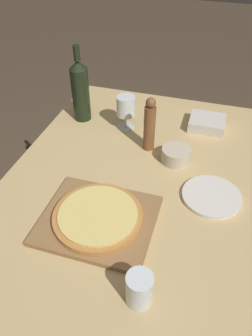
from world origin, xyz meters
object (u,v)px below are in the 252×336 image
wine_bottle (80,90)px  pepper_mill (149,125)px  wine_glass (126,107)px  small_bowl (176,155)px  pizza (98,216)px

wine_bottle → pepper_mill: size_ratio=1.47×
pepper_mill → wine_glass: size_ratio=1.51×
wine_glass → small_bowl: 0.32m
small_bowl → wine_glass: bearing=146.5°
small_bowl → wine_bottle: bearing=158.4°
pizza → wine_glass: size_ratio=1.89×
wine_bottle → wine_glass: 0.22m
pizza → wine_bottle: size_ratio=0.85×
pizza → wine_glass: bearing=97.9°
wine_bottle → wine_glass: bearing=-4.4°
pizza → small_bowl: small_bowl is taller
wine_glass → pepper_mill: bearing=-42.7°
pepper_mill → small_bowl: size_ratio=2.03×
pepper_mill → wine_bottle: bearing=158.3°
wine_bottle → small_bowl: size_ratio=2.99×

